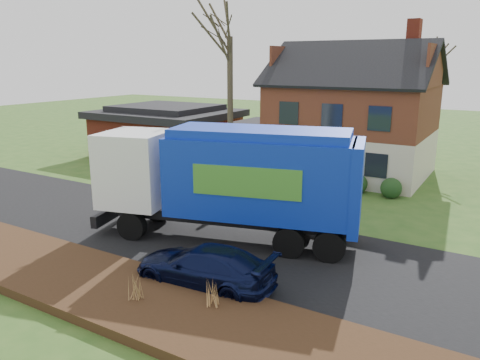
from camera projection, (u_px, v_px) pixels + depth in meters
The scene contains 12 objects.
ground at pixel (193, 235), 19.12m from camera, with size 120.00×120.00×0.00m, color #2D531B.
road at pixel (193, 235), 19.12m from camera, with size 80.00×7.00×0.02m, color black.
mulch_verge at pixel (93, 283), 14.68m from camera, with size 80.00×3.50×0.30m, color #312010.
main_house at pixel (345, 109), 28.95m from camera, with size 12.95×8.95×9.26m.
ranch_house at pixel (167, 130), 35.44m from camera, with size 9.80×8.20×3.70m.
garbage_truck at pixel (232, 176), 18.11m from camera, with size 10.83×5.38×4.48m.
silver_sedan at pixel (184, 181), 24.50m from camera, with size 1.70×4.86×1.60m, color #A3A5AB.
navy_wagon at pixel (204, 267), 14.66m from camera, with size 1.88×4.61×1.34m, color black.
tree_front_west at pixel (230, 14), 26.54m from camera, with size 3.87×3.87×11.51m.
tree_back at pixel (429, 37), 32.44m from camera, with size 3.23×3.23×10.24m.
grass_clump_mid at pixel (136, 285), 13.31m from camera, with size 0.31×0.25×0.86m.
grass_clump_east at pixel (211, 291), 12.95m from camera, with size 0.35×0.29×0.89m.
Camera 1 is at (10.86, -14.43, 6.94)m, focal length 35.00 mm.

